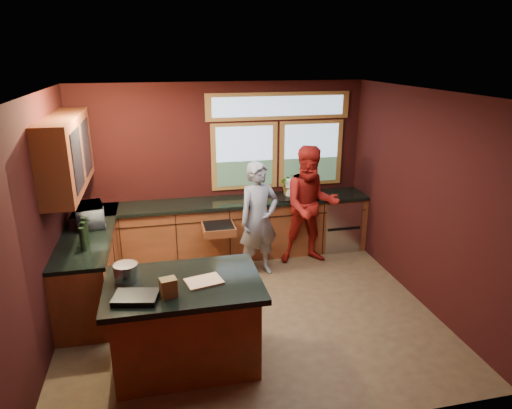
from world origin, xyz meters
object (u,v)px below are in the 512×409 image
object	(u,v)px
person_red	(311,206)
stock_pot	(126,272)
island	(186,322)
person_grey	(259,220)
cutting_board	(204,281)

from	to	relation	value
person_red	stock_pot	xyz separation A→B (m)	(-2.60, -1.93, 0.12)
island	stock_pot	size ratio (longest dim) A/B	6.46
island	person_grey	xyz separation A→B (m)	(1.19, 1.83, 0.37)
person_red	person_grey	bearing A→B (deg)	-158.88
island	person_red	xyz separation A→B (m)	(2.05, 2.08, 0.43)
cutting_board	stock_pot	world-z (taller)	stock_pot
island	person_grey	bearing A→B (deg)	57.05
island	cutting_board	world-z (taller)	cutting_board
stock_pot	island	bearing A→B (deg)	-15.26
island	stock_pot	distance (m)	0.80
person_grey	cutting_board	world-z (taller)	person_grey
person_grey	cutting_board	bearing A→B (deg)	-134.34
cutting_board	person_grey	bearing A→B (deg)	62.32
island	stock_pot	bearing A→B (deg)	164.74
stock_pot	cutting_board	bearing A→B (deg)	-14.93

